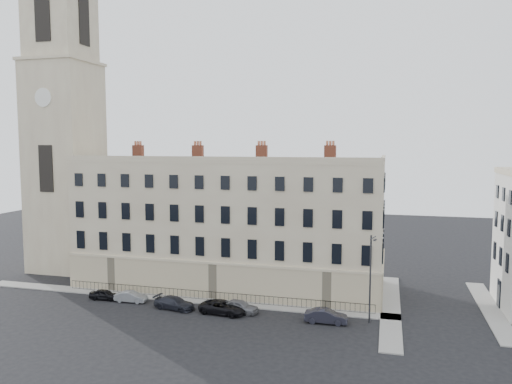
{
  "coord_description": "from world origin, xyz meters",
  "views": [
    {
      "loc": [
        12.42,
        -44.79,
        17.16
      ],
      "look_at": [
        -2.15,
        10.0,
        11.67
      ],
      "focal_mm": 35.0,
      "sensor_mm": 36.0,
      "label": 1
    }
  ],
  "objects_px": {
    "car_d": "(223,307)",
    "car_f": "(326,316)",
    "car_a": "(105,294)",
    "streetlamp": "(371,275)",
    "car_e": "(240,306)",
    "car_b": "(131,297)",
    "car_c": "(174,303)"
  },
  "relations": [
    {
      "from": "car_d",
      "to": "car_f",
      "type": "xyz_separation_m",
      "value": [
        10.43,
        0.03,
        0.01
      ]
    },
    {
      "from": "car_a",
      "to": "streetlamp",
      "type": "xyz_separation_m",
      "value": [
        28.63,
        0.02,
        4.17
      ]
    },
    {
      "from": "car_e",
      "to": "car_b",
      "type": "bearing_deg",
      "value": 96.46
    },
    {
      "from": "car_c",
      "to": "car_d",
      "type": "xyz_separation_m",
      "value": [
        5.36,
        -0.06,
        0.02
      ]
    },
    {
      "from": "car_b",
      "to": "car_c",
      "type": "bearing_deg",
      "value": -101.83
    },
    {
      "from": "car_b",
      "to": "streetlamp",
      "type": "xyz_separation_m",
      "value": [
        25.37,
        0.04,
        4.16
      ]
    },
    {
      "from": "car_b",
      "to": "car_c",
      "type": "height_order",
      "value": "car_c"
    },
    {
      "from": "car_e",
      "to": "streetlamp",
      "type": "distance_m",
      "value": 13.56
    },
    {
      "from": "car_a",
      "to": "streetlamp",
      "type": "relative_size",
      "value": 0.39
    },
    {
      "from": "car_e",
      "to": "car_a",
      "type": "bearing_deg",
      "value": 96.61
    },
    {
      "from": "car_a",
      "to": "car_f",
      "type": "height_order",
      "value": "car_f"
    },
    {
      "from": "car_b",
      "to": "car_f",
      "type": "bearing_deg",
      "value": -94.83
    },
    {
      "from": "car_a",
      "to": "car_b",
      "type": "relative_size",
      "value": 0.94
    },
    {
      "from": "car_a",
      "to": "car_e",
      "type": "xyz_separation_m",
      "value": [
        15.7,
        -0.3,
        0.1
      ]
    },
    {
      "from": "car_d",
      "to": "streetlamp",
      "type": "xyz_separation_m",
      "value": [
        14.48,
        1.04,
        4.07
      ]
    },
    {
      "from": "car_d",
      "to": "car_e",
      "type": "relative_size",
      "value": 1.24
    },
    {
      "from": "car_c",
      "to": "streetlamp",
      "type": "bearing_deg",
      "value": -77.76
    },
    {
      "from": "car_b",
      "to": "car_c",
      "type": "xyz_separation_m",
      "value": [
        5.53,
        -0.94,
        0.06
      ]
    },
    {
      "from": "car_b",
      "to": "car_e",
      "type": "bearing_deg",
      "value": -93.48
    },
    {
      "from": "car_a",
      "to": "car_d",
      "type": "xyz_separation_m",
      "value": [
        14.15,
        -1.03,
        0.1
      ]
    },
    {
      "from": "car_f",
      "to": "car_c",
      "type": "bearing_deg",
      "value": 88.6
    },
    {
      "from": "car_a",
      "to": "car_c",
      "type": "distance_m",
      "value": 8.85
    },
    {
      "from": "car_b",
      "to": "streetlamp",
      "type": "distance_m",
      "value": 25.7
    },
    {
      "from": "car_b",
      "to": "car_e",
      "type": "height_order",
      "value": "car_e"
    },
    {
      "from": "car_c",
      "to": "streetlamp",
      "type": "xyz_separation_m",
      "value": [
        19.83,
        0.98,
        4.09
      ]
    },
    {
      "from": "car_e",
      "to": "car_c",
      "type": "bearing_deg",
      "value": 103.21
    },
    {
      "from": "car_a",
      "to": "car_f",
      "type": "bearing_deg",
      "value": -95.62
    },
    {
      "from": "car_c",
      "to": "car_e",
      "type": "height_order",
      "value": "car_e"
    },
    {
      "from": "car_c",
      "to": "car_e",
      "type": "relative_size",
      "value": 1.14
    },
    {
      "from": "car_b",
      "to": "car_c",
      "type": "distance_m",
      "value": 5.61
    },
    {
      "from": "car_e",
      "to": "streetlamp",
      "type": "relative_size",
      "value": 0.46
    },
    {
      "from": "car_b",
      "to": "car_f",
      "type": "relative_size",
      "value": 0.86
    }
  ]
}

